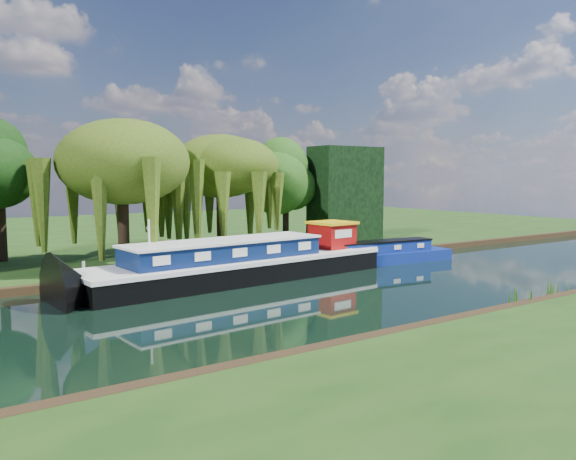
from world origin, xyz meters
TOP-DOWN VIEW (x-y plane):
  - ground at (0.00, 0.00)m, footprint 120.00×120.00m
  - far_bank at (0.00, 34.00)m, footprint 120.00×52.00m
  - dutch_barge at (4.25, 5.59)m, footprint 19.10×5.78m
  - narrowboat at (14.91, 5.51)m, footprint 11.90×3.01m
  - white_cruiser at (14.32, 6.01)m, footprint 2.59×2.37m
  - willow_left at (-0.60, 12.08)m, footprint 7.20×7.20m
  - willow_right at (6.62, 12.76)m, footprint 6.30×6.30m
  - tree_far_right at (13.93, 15.49)m, footprint 4.54×4.54m
  - conifer_hedge at (19.00, 14.00)m, footprint 6.00×3.00m
  - lamppost at (0.50, 10.50)m, footprint 0.36×0.36m
  - mooring_posts at (-0.50, 8.40)m, footprint 19.16×0.16m
  - reeds_near at (6.87, -7.57)m, footprint 33.70×1.50m

SIDE VIEW (x-z plane):
  - ground at x=0.00m, z-range 0.00..0.00m
  - white_cruiser at x=14.32m, z-range -0.58..0.58m
  - far_bank at x=0.00m, z-range 0.00..0.45m
  - reeds_near at x=6.87m, z-range 0.00..1.10m
  - narrowboat at x=14.91m, z-range -0.25..1.47m
  - mooring_posts at x=-0.50m, z-range 0.45..1.45m
  - dutch_barge at x=4.25m, z-range -1.00..2.97m
  - lamppost at x=0.50m, z-range 1.14..3.70m
  - conifer_hedge at x=19.00m, z-range 0.45..8.45m
  - tree_far_right at x=13.93m, z-range 1.85..9.27m
  - willow_right at x=6.62m, z-range 2.21..9.89m
  - willow_left at x=-0.60m, z-range 2.40..11.03m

